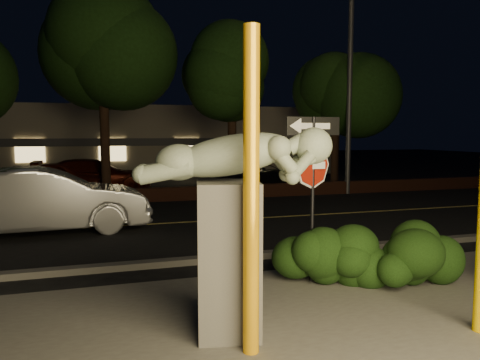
{
  "coord_description": "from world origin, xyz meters",
  "views": [
    {
      "loc": [
        -2.88,
        -5.64,
        2.47
      ],
      "look_at": [
        -0.32,
        2.63,
        1.6
      ],
      "focal_mm": 35.0,
      "sensor_mm": 36.0,
      "label": 1
    }
  ],
  "objects_px": {
    "signpost": "(313,166)",
    "streetlight": "(347,41)",
    "silver_sedan": "(45,201)",
    "parked_car_darkred": "(94,175)",
    "sculpture": "(232,209)",
    "parked_car_red": "(63,177)",
    "parked_car_dark": "(262,176)",
    "yellow_pole_left": "(251,195)"
  },
  "relations": [
    {
      "from": "streetlight",
      "to": "silver_sedan",
      "type": "bearing_deg",
      "value": -179.29
    },
    {
      "from": "yellow_pole_left",
      "to": "signpost",
      "type": "relative_size",
      "value": 1.32
    },
    {
      "from": "yellow_pole_left",
      "to": "parked_car_darkred",
      "type": "bearing_deg",
      "value": 96.06
    },
    {
      "from": "parked_car_red",
      "to": "parked_car_darkred",
      "type": "relative_size",
      "value": 0.82
    },
    {
      "from": "streetlight",
      "to": "sculpture",
      "type": "bearing_deg",
      "value": -146.88
    },
    {
      "from": "signpost",
      "to": "parked_car_darkred",
      "type": "relative_size",
      "value": 0.57
    },
    {
      "from": "streetlight",
      "to": "parked_car_dark",
      "type": "xyz_separation_m",
      "value": [
        -2.66,
        2.47,
        -5.49
      ]
    },
    {
      "from": "yellow_pole_left",
      "to": "sculpture",
      "type": "distance_m",
      "value": 0.59
    },
    {
      "from": "parked_car_red",
      "to": "parked_car_darkred",
      "type": "xyz_separation_m",
      "value": [
        1.19,
        0.36,
        0.02
      ]
    },
    {
      "from": "yellow_pole_left",
      "to": "parked_car_red",
      "type": "xyz_separation_m",
      "value": [
        -2.87,
        15.53,
        -1.13
      ]
    },
    {
      "from": "yellow_pole_left",
      "to": "parked_car_red",
      "type": "bearing_deg",
      "value": 100.48
    },
    {
      "from": "silver_sedan",
      "to": "parked_car_red",
      "type": "height_order",
      "value": "silver_sedan"
    },
    {
      "from": "signpost",
      "to": "parked_car_darkred",
      "type": "height_order",
      "value": "signpost"
    },
    {
      "from": "sculpture",
      "to": "streetlight",
      "type": "height_order",
      "value": "streetlight"
    },
    {
      "from": "signpost",
      "to": "streetlight",
      "type": "xyz_separation_m",
      "value": [
        6.25,
        9.88,
        4.14
      ]
    },
    {
      "from": "sculpture",
      "to": "parked_car_red",
      "type": "height_order",
      "value": "sculpture"
    },
    {
      "from": "parked_car_red",
      "to": "parked_car_dark",
      "type": "bearing_deg",
      "value": -71.92
    },
    {
      "from": "sculpture",
      "to": "parked_car_red",
      "type": "relative_size",
      "value": 0.65
    },
    {
      "from": "yellow_pole_left",
      "to": "parked_car_dark",
      "type": "distance_m",
      "value": 15.45
    },
    {
      "from": "parked_car_darkred",
      "to": "parked_car_dark",
      "type": "relative_size",
      "value": 1.12
    },
    {
      "from": "parked_car_dark",
      "to": "parked_car_red",
      "type": "bearing_deg",
      "value": 69.24
    },
    {
      "from": "streetlight",
      "to": "silver_sedan",
      "type": "xyz_separation_m",
      "value": [
        -10.82,
        -4.46,
        -5.26
      ]
    },
    {
      "from": "silver_sedan",
      "to": "parked_car_dark",
      "type": "distance_m",
      "value": 10.7
    },
    {
      "from": "parked_car_darkred",
      "to": "parked_car_dark",
      "type": "height_order",
      "value": "parked_car_darkred"
    },
    {
      "from": "signpost",
      "to": "parked_car_dark",
      "type": "relative_size",
      "value": 0.64
    },
    {
      "from": "parked_car_darkred",
      "to": "streetlight",
      "type": "bearing_deg",
      "value": -111.64
    },
    {
      "from": "sculpture",
      "to": "parked_car_dark",
      "type": "height_order",
      "value": "sculpture"
    },
    {
      "from": "silver_sedan",
      "to": "parked_car_darkred",
      "type": "bearing_deg",
      "value": -11.81
    },
    {
      "from": "parked_car_red",
      "to": "parked_car_dark",
      "type": "height_order",
      "value": "parked_car_red"
    },
    {
      "from": "silver_sedan",
      "to": "parked_car_darkred",
      "type": "distance_m",
      "value": 8.44
    },
    {
      "from": "sculpture",
      "to": "silver_sedan",
      "type": "bearing_deg",
      "value": 123.0
    },
    {
      "from": "streetlight",
      "to": "parked_car_red",
      "type": "height_order",
      "value": "streetlight"
    },
    {
      "from": "signpost",
      "to": "streetlight",
      "type": "distance_m",
      "value": 12.4
    },
    {
      "from": "parked_car_red",
      "to": "parked_car_darkred",
      "type": "bearing_deg",
      "value": -47.62
    },
    {
      "from": "parked_car_red",
      "to": "parked_car_dark",
      "type": "distance_m",
      "value": 8.3
    },
    {
      "from": "silver_sedan",
      "to": "streetlight",
      "type": "bearing_deg",
      "value": -71.79
    },
    {
      "from": "silver_sedan",
      "to": "signpost",
      "type": "bearing_deg",
      "value": -144.05
    },
    {
      "from": "streetlight",
      "to": "parked_car_dark",
      "type": "relative_size",
      "value": 2.41
    },
    {
      "from": "yellow_pole_left",
      "to": "signpost",
      "type": "xyz_separation_m",
      "value": [
        1.76,
        2.1,
        0.14
      ]
    },
    {
      "from": "silver_sedan",
      "to": "sculpture",
      "type": "bearing_deg",
      "value": -162.7
    },
    {
      "from": "yellow_pole_left",
      "to": "streetlight",
      "type": "relative_size",
      "value": 0.35
    },
    {
      "from": "sculpture",
      "to": "streetlight",
      "type": "xyz_separation_m",
      "value": [
        8.07,
        11.44,
        4.52
      ]
    }
  ]
}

